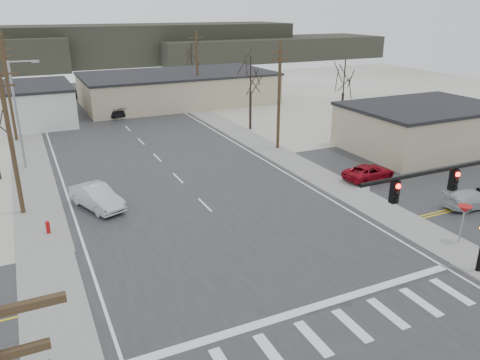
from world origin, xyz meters
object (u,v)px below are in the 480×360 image
Objects in this scene: sedan_crossing at (97,197)px; car_far_a at (110,111)px; car_parked_silver at (473,199)px; car_far_b at (81,92)px; car_parked_red at (369,172)px; fire_hydrant at (48,227)px; traffic_signal_mast at (467,195)px.

sedan_crossing is 28.93m from car_far_a.
car_far_a is at bearing 29.43° from car_parked_silver.
car_parked_red is (15.72, -47.27, -0.17)m from car_far_b.
car_parked_silver is (18.52, -54.68, -0.17)m from car_far_b.
sedan_crossing is at bearing 38.58° from fire_hydrant.
car_parked_silver is (17.09, -39.16, -0.10)m from car_far_a.
traffic_signal_mast reaches higher than sedan_crossing.
sedan_crossing is (3.36, 2.68, 0.39)m from fire_hydrant.
sedan_crossing is 1.06× the size of car_far_b.
traffic_signal_mast is 1.86× the size of sedan_crossing.
car_far_b reaches higher than fire_hydrant.
traffic_signal_mast reaches higher than car_far_a.
car_parked_red is 1.05× the size of car_parked_silver.
traffic_signal_mast reaches higher than fire_hydrant.
fire_hydrant is 4.32m from sedan_crossing.
sedan_crossing reaches higher than car_far_a.
car_parked_silver is at bearing -59.50° from car_far_b.
sedan_crossing is at bearing 57.62° from car_far_a.
fire_hydrant is at bearing -88.18° from car_far_b.
car_parked_red reaches higher than fire_hydrant.
sedan_crossing is at bearing 74.77° from car_parked_red.
fire_hydrant is 0.21× the size of car_parked_silver.
car_far_b reaches higher than car_parked_silver.
traffic_signal_mast is at bearing 130.62° from car_parked_silver.
sedan_crossing is 25.76m from car_parked_silver.
car_far_b is at bearing -104.66° from car_far_a.
sedan_crossing is 1.09× the size of car_parked_red.
traffic_signal_mast reaches higher than car_parked_silver.
car_far_b reaches higher than car_far_a.
car_far_a reaches higher than fire_hydrant.
car_parked_silver is at bearing -17.15° from fire_hydrant.
car_far_a is at bearing 100.66° from traffic_signal_mast.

